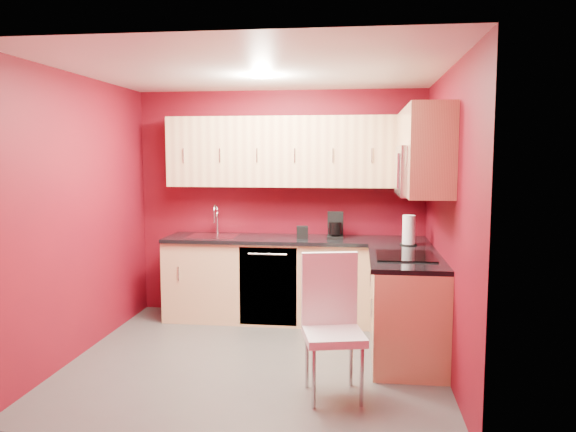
% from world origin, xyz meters
% --- Properties ---
extents(floor, '(3.20, 3.20, 0.00)m').
position_xyz_m(floor, '(0.00, 0.00, 0.00)').
color(floor, '#454340').
rests_on(floor, ground).
extents(ceiling, '(3.20, 3.20, 0.00)m').
position_xyz_m(ceiling, '(0.00, 0.00, 2.50)').
color(ceiling, white).
rests_on(ceiling, wall_back).
extents(wall_back, '(3.20, 0.00, 3.20)m').
position_xyz_m(wall_back, '(0.00, 1.50, 1.25)').
color(wall_back, maroon).
rests_on(wall_back, floor).
extents(wall_front, '(3.20, 0.00, 3.20)m').
position_xyz_m(wall_front, '(0.00, -1.50, 1.25)').
color(wall_front, maroon).
rests_on(wall_front, floor).
extents(wall_left, '(0.00, 3.00, 3.00)m').
position_xyz_m(wall_left, '(-1.60, 0.00, 1.25)').
color(wall_left, maroon).
rests_on(wall_left, floor).
extents(wall_right, '(0.00, 3.00, 3.00)m').
position_xyz_m(wall_right, '(1.60, 0.00, 1.25)').
color(wall_right, maroon).
rests_on(wall_right, floor).
extents(base_cabinets_back, '(2.80, 0.60, 0.87)m').
position_xyz_m(base_cabinets_back, '(0.20, 1.20, 0.43)').
color(base_cabinets_back, tan).
rests_on(base_cabinets_back, floor).
extents(base_cabinets_right, '(0.60, 1.30, 0.87)m').
position_xyz_m(base_cabinets_right, '(1.30, 0.25, 0.43)').
color(base_cabinets_right, tan).
rests_on(base_cabinets_right, floor).
extents(countertop_back, '(2.80, 0.63, 0.04)m').
position_xyz_m(countertop_back, '(0.20, 1.19, 0.89)').
color(countertop_back, black).
rests_on(countertop_back, base_cabinets_back).
extents(countertop_right, '(0.63, 1.27, 0.04)m').
position_xyz_m(countertop_right, '(1.29, 0.23, 0.89)').
color(countertop_right, black).
rests_on(countertop_right, base_cabinets_right).
extents(upper_cabinets_back, '(2.80, 0.35, 0.75)m').
position_xyz_m(upper_cabinets_back, '(0.20, 1.32, 1.83)').
color(upper_cabinets_back, '#E4BB81').
rests_on(upper_cabinets_back, wall_back).
extents(upper_cabinets_right, '(0.35, 1.55, 0.75)m').
position_xyz_m(upper_cabinets_right, '(1.42, 0.44, 1.89)').
color(upper_cabinets_right, '#E4BB81').
rests_on(upper_cabinets_right, wall_right).
extents(microwave, '(0.42, 0.76, 0.42)m').
position_xyz_m(microwave, '(1.39, 0.20, 1.66)').
color(microwave, silver).
rests_on(microwave, upper_cabinets_right).
extents(cooktop, '(0.50, 0.55, 0.01)m').
position_xyz_m(cooktop, '(1.28, 0.20, 0.92)').
color(cooktop, black).
rests_on(cooktop, countertop_right).
extents(sink, '(0.52, 0.42, 0.35)m').
position_xyz_m(sink, '(-0.70, 1.20, 0.94)').
color(sink, silver).
rests_on(sink, countertop_back).
extents(dishwasher_front, '(0.60, 0.02, 0.82)m').
position_xyz_m(dishwasher_front, '(-0.05, 0.91, 0.43)').
color(dishwasher_front, black).
rests_on(dishwasher_front, base_cabinets_back).
extents(downlight, '(0.20, 0.20, 0.01)m').
position_xyz_m(downlight, '(0.00, 0.30, 2.48)').
color(downlight, white).
rests_on(downlight, ceiling).
extents(coffee_maker, '(0.17, 0.23, 0.28)m').
position_xyz_m(coffee_maker, '(0.63, 1.20, 1.05)').
color(coffee_maker, black).
rests_on(coffee_maker, countertop_back).
extents(napkin_holder, '(0.13, 0.13, 0.13)m').
position_xyz_m(napkin_holder, '(0.28, 1.16, 0.97)').
color(napkin_holder, black).
rests_on(napkin_holder, countertop_back).
extents(paper_towel, '(0.21, 0.21, 0.29)m').
position_xyz_m(paper_towel, '(1.36, 0.85, 1.06)').
color(paper_towel, white).
rests_on(paper_towel, countertop_right).
extents(dining_chair, '(0.51, 0.53, 1.06)m').
position_xyz_m(dining_chair, '(0.70, -0.69, 0.53)').
color(dining_chair, white).
rests_on(dining_chair, floor).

